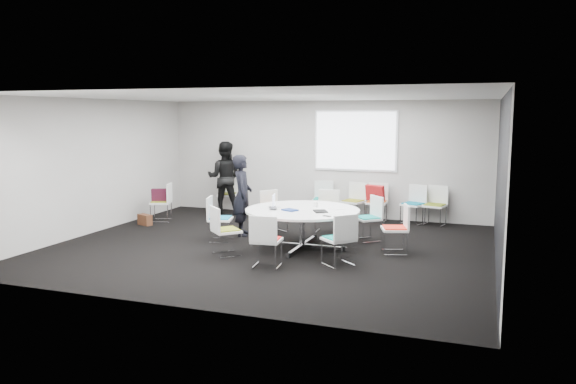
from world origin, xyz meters
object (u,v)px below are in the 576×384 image
(laptop, at_px, (275,208))
(maroon_bag, at_px, (160,195))
(chair_spare_left, at_px, (162,209))
(chair_back_c, at_px, (377,210))
(brown_bag, at_px, (145,220))
(chair_ring_h, at_px, (339,249))
(chair_back_e, at_px, (435,213))
(chair_ring_a, at_px, (395,238))
(chair_ring_f, at_px, (226,240))
(chair_ring_e, at_px, (220,227))
(person_back, at_px, (225,177))
(chair_ring_c, at_px, (327,219))
(chair_person_back, at_px, (228,201))
(person_main, at_px, (242,195))
(chair_ring_g, at_px, (266,251))
(conference_table, at_px, (302,220))
(chair_ring_d, at_px, (274,219))
(chair_back_b, at_px, (353,209))
(chair_ring_b, at_px, (368,227))
(chair_back_d, at_px, (413,212))
(chair_back_a, at_px, (323,207))
(cup, at_px, (316,204))

(laptop, distance_m, maroon_bag, 3.75)
(chair_spare_left, bearing_deg, laptop, -132.82)
(chair_back_c, height_order, brown_bag, chair_back_c)
(chair_ring_h, bearing_deg, brown_bag, 111.99)
(chair_ring_h, height_order, chair_back_e, same)
(chair_ring_a, distance_m, chair_ring_f, 3.02)
(chair_ring_e, distance_m, chair_spare_left, 2.63)
(person_back, bearing_deg, chair_back_c, 166.92)
(chair_ring_a, distance_m, chair_ring_c, 2.14)
(chair_ring_f, xyz_separation_m, chair_person_back, (-1.91, 4.04, 0.00))
(person_main, bearing_deg, chair_ring_a, -121.31)
(chair_ring_h, height_order, chair_person_back, same)
(chair_ring_e, xyz_separation_m, chair_ring_g, (1.57, -1.44, 0.00))
(chair_ring_a, height_order, chair_spare_left, same)
(conference_table, xyz_separation_m, chair_ring_e, (-1.69, -0.05, -0.25))
(chair_back_e, xyz_separation_m, chair_spare_left, (-6.04, -1.65, 0.00))
(chair_back_c, bearing_deg, chair_ring_c, 63.40)
(chair_ring_d, xyz_separation_m, chair_back_c, (1.81, 1.94, 0.00))
(chair_back_b, bearing_deg, chair_back_e, -161.85)
(chair_ring_b, distance_m, laptop, 1.94)
(chair_ring_c, bearing_deg, chair_back_d, -139.84)
(chair_back_a, relative_size, chair_person_back, 1.00)
(chair_back_b, bearing_deg, person_back, 18.75)
(chair_person_back, height_order, brown_bag, chair_person_back)
(chair_back_b, bearing_deg, chair_back_d, -161.38)
(maroon_bag, bearing_deg, chair_back_e, 15.28)
(chair_person_back, distance_m, laptop, 4.06)
(chair_back_a, height_order, chair_person_back, same)
(chair_spare_left, xyz_separation_m, chair_person_back, (0.90, 1.65, 0.00))
(chair_back_d, relative_size, chair_spare_left, 1.00)
(chair_back_e, height_order, brown_bag, chair_back_e)
(chair_back_b, height_order, cup, chair_back_b)
(chair_ring_b, relative_size, chair_back_b, 1.00)
(chair_back_a, distance_m, chair_back_e, 2.62)
(maroon_bag, bearing_deg, person_main, -17.05)
(chair_ring_e, bearing_deg, person_main, 148.25)
(chair_back_c, distance_m, brown_bag, 5.31)
(chair_back_c, height_order, chair_spare_left, same)
(person_back, bearing_deg, chair_ring_e, 98.64)
(chair_back_a, bearing_deg, chair_ring_d, 67.16)
(laptop, bearing_deg, brown_bag, 48.90)
(chair_ring_h, bearing_deg, chair_spare_left, 106.32)
(person_main, distance_m, person_back, 2.69)
(cup, bearing_deg, chair_person_back, 139.79)
(chair_ring_c, bearing_deg, chair_ring_d, 19.41)
(chair_ring_g, relative_size, chair_back_b, 1.00)
(chair_ring_h, relative_size, chair_back_b, 1.00)
(chair_ring_f, relative_size, chair_back_d, 1.00)
(chair_back_d, height_order, person_main, person_main)
(chair_back_d, bearing_deg, chair_back_b, 24.54)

